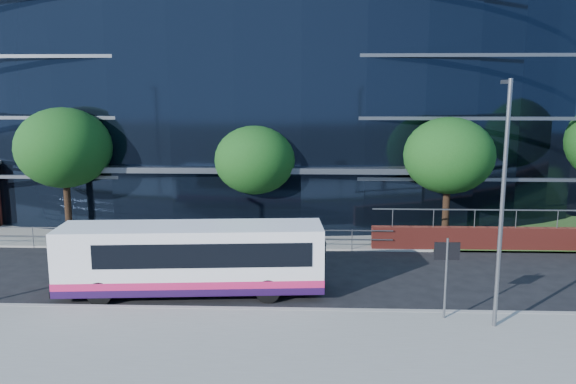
{
  "coord_description": "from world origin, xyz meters",
  "views": [
    {
      "loc": [
        -0.11,
        -19.86,
        7.72
      ],
      "look_at": [
        -1.19,
        8.0,
        2.77
      ],
      "focal_mm": 35.0,
      "sensor_mm": 36.0,
      "label": 1
    }
  ],
  "objects_px": {
    "city_bus": "(194,258)",
    "tree_far_a": "(64,148)",
    "tree_far_c": "(449,156)",
    "tree_dist_e": "(541,124)",
    "tree_far_b": "(255,160)",
    "streetlight_east": "(502,198)",
    "street_sign": "(447,261)"
  },
  "relations": [
    {
      "from": "city_bus",
      "to": "tree_far_b",
      "type": "bearing_deg",
      "value": 75.45
    },
    {
      "from": "tree_far_b",
      "to": "street_sign",
      "type": "bearing_deg",
      "value": -55.92
    },
    {
      "from": "city_bus",
      "to": "tree_far_c",
      "type": "bearing_deg",
      "value": 30.94
    },
    {
      "from": "tree_far_b",
      "to": "city_bus",
      "type": "bearing_deg",
      "value": -99.9
    },
    {
      "from": "tree_far_c",
      "to": "city_bus",
      "type": "relative_size",
      "value": 0.64
    },
    {
      "from": "tree_far_c",
      "to": "streetlight_east",
      "type": "xyz_separation_m",
      "value": [
        -1.0,
        -11.17,
        -0.1
      ]
    },
    {
      "from": "tree_far_c",
      "to": "street_sign",
      "type": "bearing_deg",
      "value": -103.29
    },
    {
      "from": "street_sign",
      "to": "tree_dist_e",
      "type": "bearing_deg",
      "value": 64.88
    },
    {
      "from": "street_sign",
      "to": "tree_dist_e",
      "type": "relative_size",
      "value": 0.43
    },
    {
      "from": "tree_far_b",
      "to": "tree_dist_e",
      "type": "height_order",
      "value": "tree_dist_e"
    },
    {
      "from": "tree_dist_e",
      "to": "streetlight_east",
      "type": "distance_m",
      "value": 45.85
    },
    {
      "from": "tree_far_a",
      "to": "streetlight_east",
      "type": "xyz_separation_m",
      "value": [
        19.0,
        -11.17,
        -0.42
      ]
    },
    {
      "from": "tree_far_c",
      "to": "tree_dist_e",
      "type": "distance_m",
      "value": 35.36
    },
    {
      "from": "tree_far_b",
      "to": "city_bus",
      "type": "xyz_separation_m",
      "value": [
        -1.53,
        -8.75,
        -2.76
      ]
    },
    {
      "from": "tree_dist_e",
      "to": "city_bus",
      "type": "xyz_separation_m",
      "value": [
        -28.53,
        -39.25,
        -3.09
      ]
    },
    {
      "from": "tree_far_a",
      "to": "city_bus",
      "type": "relative_size",
      "value": 0.68
    },
    {
      "from": "tree_far_a",
      "to": "city_bus",
      "type": "height_order",
      "value": "tree_far_a"
    },
    {
      "from": "street_sign",
      "to": "streetlight_east",
      "type": "bearing_deg",
      "value": -21.36
    },
    {
      "from": "tree_far_a",
      "to": "tree_dist_e",
      "type": "relative_size",
      "value": 1.07
    },
    {
      "from": "streetlight_east",
      "to": "street_sign",
      "type": "bearing_deg",
      "value": 158.64
    },
    {
      "from": "streetlight_east",
      "to": "tree_dist_e",
      "type": "bearing_deg",
      "value": 66.89
    },
    {
      "from": "city_bus",
      "to": "tree_far_a",
      "type": "bearing_deg",
      "value": 131.13
    },
    {
      "from": "street_sign",
      "to": "city_bus",
      "type": "relative_size",
      "value": 0.27
    },
    {
      "from": "street_sign",
      "to": "tree_far_b",
      "type": "relative_size",
      "value": 0.46
    },
    {
      "from": "street_sign",
      "to": "tree_dist_e",
      "type": "height_order",
      "value": "tree_dist_e"
    },
    {
      "from": "tree_far_a",
      "to": "tree_dist_e",
      "type": "height_order",
      "value": "tree_far_a"
    },
    {
      "from": "tree_dist_e",
      "to": "city_bus",
      "type": "relative_size",
      "value": 0.64
    },
    {
      "from": "street_sign",
      "to": "tree_far_c",
      "type": "relative_size",
      "value": 0.43
    },
    {
      "from": "street_sign",
      "to": "city_bus",
      "type": "height_order",
      "value": "street_sign"
    },
    {
      "from": "tree_far_b",
      "to": "streetlight_east",
      "type": "height_order",
      "value": "streetlight_east"
    },
    {
      "from": "street_sign",
      "to": "city_bus",
      "type": "bearing_deg",
      "value": 165.46
    },
    {
      "from": "tree_far_b",
      "to": "tree_far_c",
      "type": "distance_m",
      "value": 10.02
    }
  ]
}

